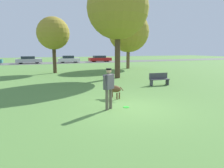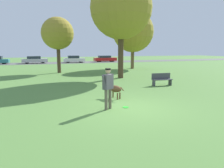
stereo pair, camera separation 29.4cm
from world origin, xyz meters
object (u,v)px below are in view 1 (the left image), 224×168
Objects in this scene: dog at (114,89)px; tree_mid_center at (53,34)px; person at (109,85)px; parked_car_white at (69,59)px; parked_car_silver at (29,60)px; tree_far_right at (128,32)px; parked_car_red at (100,59)px; tree_near_right at (118,8)px; frisbee at (126,107)px; park_bench at (159,79)px.

tree_mid_center reaches higher than dog.
person is 0.43× the size of parked_car_white.
tree_far_right is at bearing -52.63° from parked_car_silver.
parked_car_silver is at bearing -178.75° from parked_car_white.
tree_far_right is at bearing 28.37° from person.
parked_car_white is at bearing -3.69° from parked_car_silver.
person is 0.38× the size of parked_car_red.
tree_near_right reaches higher than tree_far_right.
frisbee is 14.90m from tree_mid_center.
tree_near_right is (3.10, 6.70, 5.32)m from dog.
dog is 0.18× the size of tree_mid_center.
parked_car_silver is (-4.09, 30.67, 0.63)m from frisbee.
tree_far_right is at bearing 63.29° from frisbee.
tree_far_right reaches higher than frisbee.
parked_car_red reaches higher than dog.
parked_car_white reaches higher than park_bench.
tree_near_right is at bearing -52.56° from dog.
person is 1.67× the size of dog.
tree_far_right is at bearing -56.67° from dog.
frisbee is 6.05m from park_bench.
person reaches higher than park_bench.
tree_mid_center is at bearing -122.13° from parked_car_red.
tree_far_right is 13.13m from park_bench.
tree_mid_center is 1.32× the size of parked_car_silver.
parked_car_red is (9.07, 29.29, 0.14)m from dog.
parked_car_silver is at bearing -19.40° from dog.
frisbee is at bearing -132.79° from park_bench.
dog is 0.12× the size of tree_near_right.
park_bench is at bearing -60.12° from tree_mid_center.
parked_car_red is at bearing 39.44° from person.
tree_far_right reaches higher than tree_mid_center.
tree_mid_center is at bearing -82.76° from parked_car_silver.
frisbee is 0.03× the size of tree_near_right.
park_bench is at bearing -106.53° from tree_far_right.
park_bench is at bearing -74.24° from parked_car_silver.
person is at bearing -87.57° from tree_mid_center.
parked_car_silver is 27.99m from park_bench.
tree_far_right is at bearing -67.57° from parked_car_white.
parked_car_silver is 13.30m from parked_car_red.
tree_near_right reaches higher than tree_mid_center.
frisbee is 0.18× the size of park_bench.
person is 10.44m from tree_near_right.
parked_car_red is 3.12× the size of park_bench.
tree_near_right is at bearing -122.35° from tree_far_right.
tree_far_right is 0.87× the size of tree_near_right.
tree_near_right is (-4.79, -7.56, 1.12)m from tree_far_right.
parked_car_silver is at bearing 99.32° from tree_mid_center.
frisbee is 32.34m from parked_car_red.
frisbee is at bearing 147.74° from dog.
parked_car_silver is (-12.11, 14.72, -4.03)m from tree_far_right.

